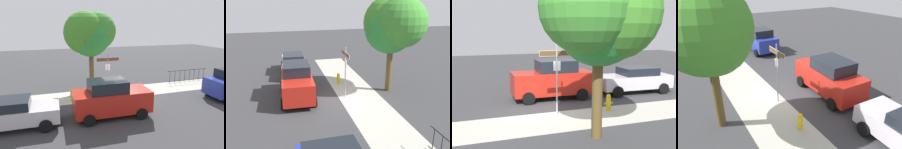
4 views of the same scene
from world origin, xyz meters
TOP-DOWN VIEW (x-y plane):
  - ground_plane at (0.00, 0.00)m, footprint 60.00×60.00m
  - sidewalk_strip at (2.00, 1.30)m, footprint 24.00×2.60m
  - street_sign at (-0.59, 0.40)m, footprint 1.58×0.07m
  - shade_tree at (-1.13, 3.58)m, footprint 4.22×3.46m
  - car_silver at (-6.33, -2.27)m, footprint 4.44×2.13m
  - car_red at (-1.27, -2.46)m, footprint 4.30×2.08m
  - iron_fence at (7.38, 2.30)m, footprint 4.03×0.04m
  - fire_hydrant at (-3.06, 0.60)m, footprint 0.42×0.22m

SIDE VIEW (x-z plane):
  - ground_plane at x=0.00m, z-range 0.00..0.00m
  - sidewalk_strip at x=2.00m, z-range 0.00..0.00m
  - fire_hydrant at x=-3.06m, z-range -0.01..0.77m
  - iron_fence at x=7.38m, z-range 0.03..1.10m
  - car_silver at x=-6.33m, z-range 0.03..1.55m
  - car_red at x=-1.27m, z-range -0.01..2.10m
  - street_sign at x=-0.59m, z-range 0.60..3.75m
  - shade_tree at x=-1.13m, z-range 1.31..7.35m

